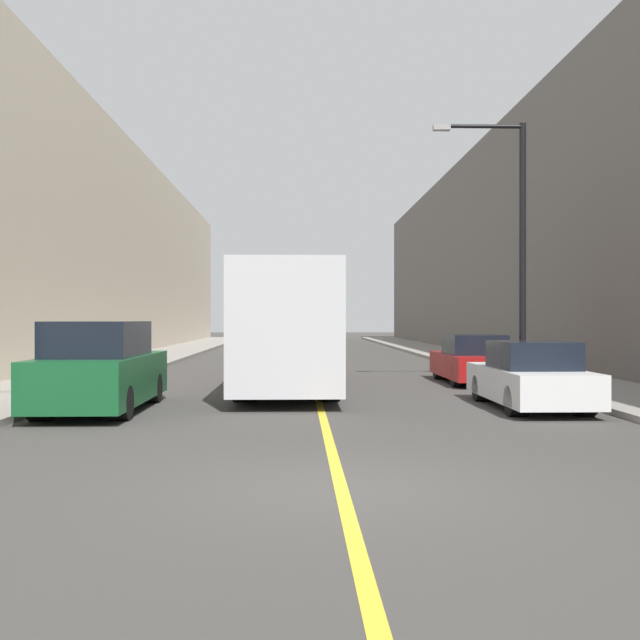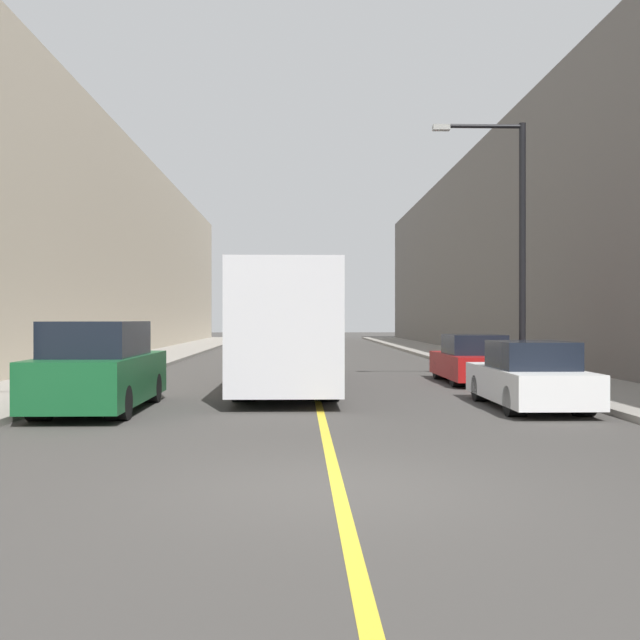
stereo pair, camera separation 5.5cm
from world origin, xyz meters
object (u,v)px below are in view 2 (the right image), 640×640
object	(u,v)px
parked_suv_left	(100,370)
car_right_near	(529,378)
car_right_mid	(472,361)
street_lamp_right	(514,233)
bus	(288,326)

from	to	relation	value
parked_suv_left	car_right_near	bearing A→B (deg)	1.46
car_right_near	car_right_mid	size ratio (longest dim) A/B	0.99
parked_suv_left	car_right_near	size ratio (longest dim) A/B	1.11
car_right_near	car_right_mid	xyz separation A→B (m)	(0.26, 6.45, 0.00)
parked_suv_left	street_lamp_right	world-z (taller)	street_lamp_right
bus	parked_suv_left	distance (m)	6.81
car_right_mid	street_lamp_right	xyz separation A→B (m)	(1.07, -0.73, 3.83)
bus	street_lamp_right	xyz separation A→B (m)	(6.68, 0.45, 2.74)
car_right_near	street_lamp_right	size ratio (longest dim) A/B	0.59
bus	car_right_near	world-z (taller)	bus
car_right_near	car_right_mid	distance (m)	6.45
bus	street_lamp_right	world-z (taller)	street_lamp_right
parked_suv_left	car_right_mid	distance (m)	11.64
street_lamp_right	bus	bearing A→B (deg)	-176.11
car_right_near	street_lamp_right	xyz separation A→B (m)	(1.33, 5.72, 3.83)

